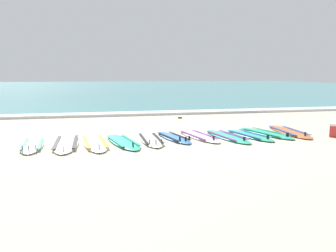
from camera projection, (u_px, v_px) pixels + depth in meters
ground_plane at (166, 139)px, 9.29m from camera, size 80.00×80.00×0.00m
sea at (107, 87)px, 43.33m from camera, size 80.00×60.00×0.10m
wave_foam_strip at (138, 114)px, 14.79m from camera, size 80.00×0.86×0.11m
surfboard_0 at (33, 145)px, 8.39m from camera, size 0.65×2.10×0.18m
surfboard_1 at (66, 143)px, 8.58m from camera, size 0.62×2.46×0.18m
surfboard_2 at (95, 143)px, 8.63m from camera, size 0.78×2.35×0.18m
surfboard_3 at (123, 142)px, 8.78m from camera, size 0.96×2.31×0.18m
surfboard_4 at (151, 139)px, 9.08m from camera, size 0.56×2.14×0.18m
surfboard_5 at (173, 137)px, 9.37m from camera, size 0.83×2.00×0.18m
surfboard_6 at (198, 136)px, 9.60m from camera, size 0.91×2.26×0.18m
surfboard_7 at (227, 136)px, 9.53m from camera, size 0.85×2.30×0.18m
surfboard_8 at (249, 135)px, 9.71m from camera, size 0.90×2.13×0.18m
surfboard_9 at (265, 133)px, 10.06m from camera, size 1.05×2.30×0.18m
surfboard_10 at (288, 131)px, 10.33m from camera, size 0.83×2.50×0.18m
seaweed_clump_near_shoreline at (180, 118)px, 13.60m from camera, size 0.19×0.15×0.07m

